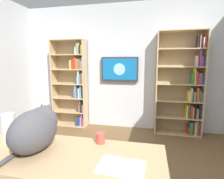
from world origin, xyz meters
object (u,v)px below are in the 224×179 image
bookshelf_left (185,87)px  paper_towel_roll (9,127)px  open_binder (121,166)px  desk (64,167)px  cat (36,128)px  bookshelf_right (74,83)px  wall_mounted_tv (120,69)px  coffee_mug (101,138)px

bookshelf_left → paper_towel_roll: 3.08m
bookshelf_left → open_binder: bookshelf_left is taller
desk → cat: bearing=-12.7°
bookshelf_right → open_binder: (-1.53, 2.59, -0.25)m
open_binder → paper_towel_roll: (1.11, -0.23, 0.12)m
wall_mounted_tv → coffee_mug: wall_mounted_tv is taller
bookshelf_right → desk: 2.77m
desk → paper_towel_roll: 0.70m
bookshelf_right → open_binder: 3.02m
bookshelf_left → coffee_mug: (1.09, 2.26, -0.19)m
bookshelf_left → desk: bearing=62.5°
bookshelf_left → bookshelf_right: (2.38, 0.00, 0.02)m
wall_mounted_tv → desk: size_ratio=0.51×
open_binder → coffee_mug: (0.24, -0.34, 0.04)m
bookshelf_left → open_binder: (0.85, 2.60, -0.23)m
bookshelf_left → desk: size_ratio=1.30×
bookshelf_left → open_binder: size_ratio=5.96×
bookshelf_left → paper_towel_roll: size_ratio=8.12×
desk → open_binder: 0.49m
bookshelf_left → paper_towel_roll: bookshelf_left is taller
cat → paper_towel_roll: 0.39m
bookshelf_left → bookshelf_right: bearing=0.1°
open_binder → paper_towel_roll: 1.14m
coffee_mug → bookshelf_left: bearing=-115.9°
cat → coffee_mug: bearing=-156.5°
coffee_mug → cat: bearing=23.5°
paper_towel_roll → wall_mounted_tv: bearing=-104.4°
coffee_mug → desk: bearing=50.6°
bookshelf_left → coffee_mug: bookshelf_left is taller
cat → coffee_mug: 0.56m
wall_mounted_tv → coffee_mug: bearing=95.8°
bookshelf_right → desk: bearing=112.6°
bookshelf_right → coffee_mug: bearing=119.6°
open_binder → coffee_mug: 0.42m
desk → open_binder: (-0.47, 0.06, 0.11)m
desk → paper_towel_roll: size_ratio=6.26×
cat → open_binder: 0.77m
bookshelf_right → wall_mounted_tv: 1.10m
open_binder → bookshelf_right: bearing=-59.5°
bookshelf_left → open_binder: 2.74m
cat → bookshelf_right: bearing=-72.4°
cat → coffee_mug: cat is taller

